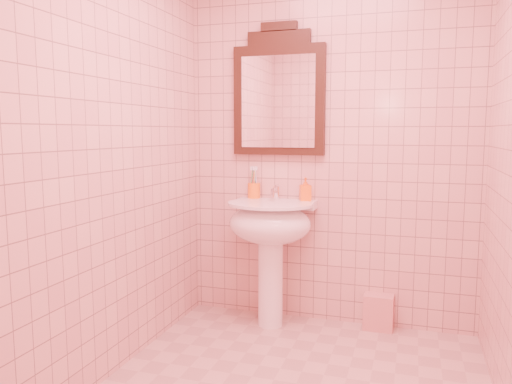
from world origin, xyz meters
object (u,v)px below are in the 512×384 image
(pedestal_sink, at_px, (270,232))
(towel, at_px, (378,312))
(toothbrush_cup, at_px, (254,190))
(soap_dispenser, at_px, (305,189))
(mirror, at_px, (279,94))

(pedestal_sink, height_order, towel, pedestal_sink)
(toothbrush_cup, bearing_deg, soap_dispenser, -2.06)
(pedestal_sink, xyz_separation_m, mirror, (0.00, 0.20, 0.94))
(soap_dispenser, bearing_deg, towel, -22.94)
(mirror, relative_size, toothbrush_cup, 4.44)
(mirror, height_order, soap_dispenser, mirror)
(soap_dispenser, relative_size, towel, 0.68)
(mirror, bearing_deg, towel, -3.09)
(mirror, bearing_deg, pedestal_sink, -90.00)
(pedestal_sink, distance_m, mirror, 0.96)
(soap_dispenser, distance_m, towel, 0.97)
(mirror, relative_size, soap_dispenser, 5.60)
(pedestal_sink, relative_size, toothbrush_cup, 4.23)
(soap_dispenser, bearing_deg, pedestal_sink, -163.58)
(mirror, bearing_deg, toothbrush_cup, -172.75)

